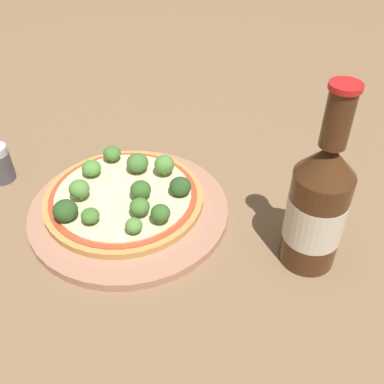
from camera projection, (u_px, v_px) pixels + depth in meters
The scene contains 16 objects.
ground_plane at pixel (135, 208), 0.66m from camera, with size 3.00×3.00×0.00m, color #846647.
plate at pixel (129, 210), 0.65m from camera, with size 0.28×0.28×0.01m.
pizza at pixel (124, 197), 0.65m from camera, with size 0.23×0.23×0.01m.
broccoli_floret_0 at pixel (141, 190), 0.62m from camera, with size 0.03×0.03×0.03m.
broccoli_floret_1 at pixel (160, 213), 0.59m from camera, with size 0.03×0.03×0.03m.
broccoli_floret_2 at pixel (112, 153), 0.70m from camera, with size 0.03×0.03×0.02m.
broccoli_floret_3 at pixel (79, 189), 0.62m from camera, with size 0.03×0.03×0.03m.
broccoli_floret_4 at pixel (65, 210), 0.59m from camera, with size 0.03×0.03×0.03m.
broccoli_floret_5 at pixel (138, 163), 0.67m from camera, with size 0.03×0.03×0.03m.
broccoli_floret_6 at pixel (91, 168), 0.67m from camera, with size 0.03×0.03×0.03m.
broccoli_floret_7 at pixel (138, 207), 0.60m from camera, with size 0.03×0.03×0.03m.
broccoli_floret_8 at pixel (164, 165), 0.66m from camera, with size 0.03×0.03×0.03m.
broccoli_floret_9 at pixel (90, 216), 0.59m from camera, with size 0.02×0.02×0.02m.
broccoli_floret_10 at pixel (180, 186), 0.63m from camera, with size 0.03×0.03×0.03m.
broccoli_floret_11 at pixel (134, 226), 0.57m from camera, with size 0.02×0.02×0.02m.
beer_bottle at pixel (318, 205), 0.53m from camera, with size 0.07×0.07×0.24m.
Camera 1 is at (-0.07, -0.49, 0.44)m, focal length 42.00 mm.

